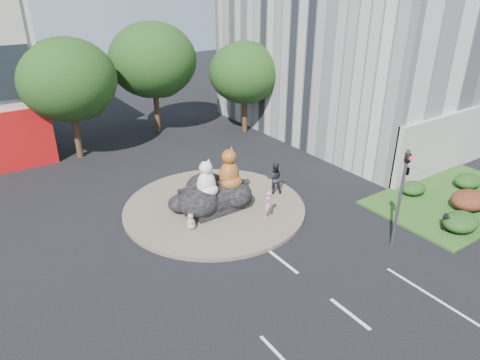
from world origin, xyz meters
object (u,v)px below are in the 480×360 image
at_px(cat_white, 206,178).
at_px(litter_bin, 448,222).
at_px(cat_tabby, 229,168).
at_px(pedestrian_dark, 274,178).
at_px(kitten_white, 242,197).
at_px(pedestrian_pink, 268,204).
at_px(kitten_calico, 191,221).

relative_size(cat_white, litter_bin, 2.70).
bearing_deg(cat_white, cat_tabby, -6.49).
height_order(cat_tabby, pedestrian_dark, cat_tabby).
distance_m(cat_tabby, litter_bin, 11.53).
distance_m(kitten_white, pedestrian_pink, 1.93).
distance_m(cat_white, litter_bin, 12.50).
height_order(cat_white, kitten_white, cat_white).
xyz_separation_m(kitten_calico, litter_bin, (10.72, -7.25, -0.13)).
bearing_deg(pedestrian_dark, cat_white, 25.76).
xyz_separation_m(cat_tabby, pedestrian_pink, (0.78, -2.52, -1.34)).
bearing_deg(kitten_white, pedestrian_dark, -8.00).
xyz_separation_m(kitten_calico, pedestrian_dark, (5.92, 0.74, 0.51)).
relative_size(pedestrian_dark, litter_bin, 2.46).
height_order(kitten_calico, pedestrian_dark, pedestrian_dark).
relative_size(cat_tabby, pedestrian_dark, 1.27).
height_order(cat_tabby, litter_bin, cat_tabby).
bearing_deg(pedestrian_dark, litter_bin, 152.28).
bearing_deg(kitten_white, cat_white, 152.18).
bearing_deg(litter_bin, cat_white, 137.25).
xyz_separation_m(cat_white, kitten_calico, (-1.62, -1.16, -1.50)).
xyz_separation_m(pedestrian_dark, litter_bin, (4.80, -8.00, -0.64)).
bearing_deg(cat_white, litter_bin, -52.12).
xyz_separation_m(cat_tabby, pedestrian_dark, (2.80, -0.49, -1.15)).
bearing_deg(pedestrian_pink, cat_white, -63.52).
relative_size(cat_white, cat_tabby, 0.86).
bearing_deg(cat_white, pedestrian_dark, -14.90).
height_order(kitten_white, pedestrian_dark, pedestrian_dark).
bearing_deg(pedestrian_dark, pedestrian_pink, 76.31).
bearing_deg(cat_white, kitten_white, -25.64).
relative_size(pedestrian_pink, litter_bin, 1.97).
relative_size(cat_white, kitten_white, 2.34).
distance_m(cat_white, kitten_white, 2.50).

